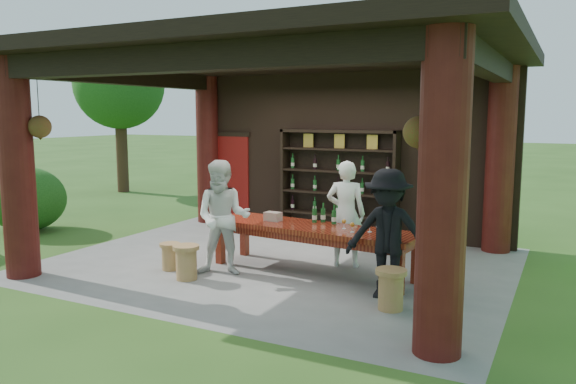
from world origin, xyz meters
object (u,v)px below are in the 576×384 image
at_px(tasting_table, 312,233).
at_px(napkin_basket, 273,216).
at_px(stool_near_left, 186,261).
at_px(wine_shelf, 338,183).
at_px(guest_woman, 223,218).
at_px(stool_far_left, 170,256).
at_px(host, 346,214).
at_px(stool_near_right, 391,288).
at_px(guest_man, 388,234).

bearing_deg(tasting_table, napkin_basket, 173.15).
relative_size(tasting_table, stool_near_left, 6.59).
xyz_separation_m(wine_shelf, guest_woman, (-0.54, -3.39, -0.20)).
height_order(stool_far_left, host, host).
xyz_separation_m(stool_near_left, guest_woman, (0.34, 0.49, 0.61)).
height_order(stool_near_right, guest_woman, guest_woman).
bearing_deg(wine_shelf, stool_near_right, -59.37).
distance_m(tasting_table, stool_far_left, 2.30).
xyz_separation_m(tasting_table, guest_man, (1.40, -0.65, 0.24)).
bearing_deg(guest_man, stool_near_right, -68.08).
bearing_deg(tasting_table, wine_shelf, 103.60).
bearing_deg(guest_man, stool_far_left, -177.97).
height_order(wine_shelf, stool_near_left, wine_shelf).
distance_m(wine_shelf, guest_woman, 3.44).
bearing_deg(guest_woman, wine_shelf, 58.57).
bearing_deg(stool_far_left, wine_shelf, 68.15).
distance_m(stool_far_left, host, 2.90).
relative_size(tasting_table, stool_near_right, 6.55).
height_order(host, guest_man, guest_man).
xyz_separation_m(stool_near_left, stool_far_left, (-0.55, 0.31, -0.05)).
relative_size(wine_shelf, host, 1.42).
xyz_separation_m(stool_far_left, napkin_basket, (1.35, 0.96, 0.59)).
bearing_deg(guest_man, napkin_basket, 159.31).
bearing_deg(guest_woman, host, 18.08).
relative_size(tasting_table, host, 1.99).
height_order(stool_near_left, stool_far_left, stool_near_left).
relative_size(wine_shelf, stool_far_left, 5.66).
bearing_deg(stool_far_left, guest_man, 3.75).
height_order(stool_near_left, napkin_basket, napkin_basket).
height_order(stool_near_left, guest_man, guest_man).
distance_m(stool_far_left, guest_man, 3.55).
relative_size(stool_near_left, stool_near_right, 0.99).
bearing_deg(stool_near_right, wine_shelf, 120.63).
height_order(stool_far_left, napkin_basket, napkin_basket).
relative_size(stool_near_right, stool_far_left, 1.21).
distance_m(tasting_table, host, 0.72).
xyz_separation_m(stool_near_left, stool_near_right, (3.12, 0.10, 0.00)).
bearing_deg(guest_woman, stool_near_left, -147.29).
bearing_deg(wine_shelf, guest_woman, -98.98).
bearing_deg(host, stool_near_right, 112.73).
bearing_deg(guest_woman, guest_man, -21.51).
relative_size(stool_near_left, host, 0.30).
height_order(stool_near_left, guest_woman, guest_woman).
bearing_deg(stool_far_left, stool_near_left, -29.11).
distance_m(stool_near_right, guest_woman, 2.87).
xyz_separation_m(stool_near_right, host, (-1.26, 1.68, 0.59)).
bearing_deg(wine_shelf, napkin_basket, -91.94).
distance_m(stool_near_left, stool_near_right, 3.12).
bearing_deg(stool_near_right, napkin_basket, 153.34).
bearing_deg(host, guest_woman, 26.37).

